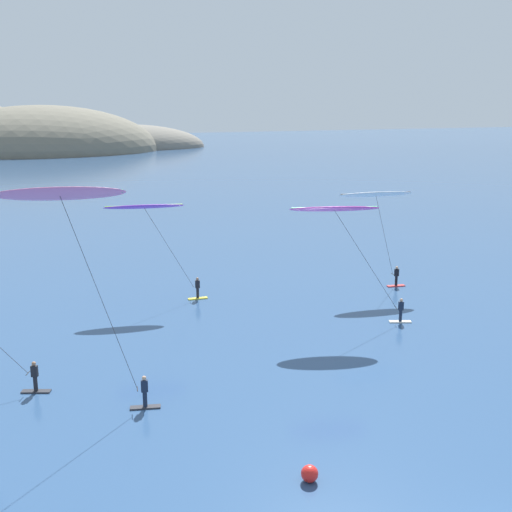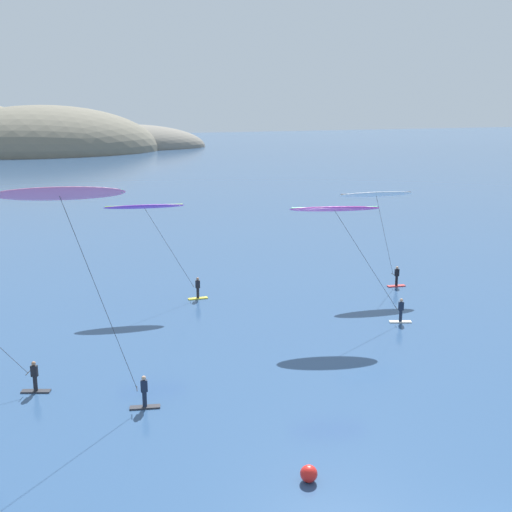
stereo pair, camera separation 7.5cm
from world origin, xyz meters
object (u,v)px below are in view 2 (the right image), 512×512
at_px(marker_buoy, 309,474).
at_px(kitesurfer_magenta, 339,216).
at_px(kitesurfer_pink, 66,210).
at_px(kitesurfer_white, 378,201).
at_px(kitesurfer_purple, 149,214).

bearing_deg(marker_buoy, kitesurfer_magenta, 57.20).
height_order(kitesurfer_pink, kitesurfer_magenta, kitesurfer_pink).
xyz_separation_m(kitesurfer_magenta, marker_buoy, (-10.27, -15.94, -7.19)).
distance_m(kitesurfer_white, kitesurfer_purple, 17.93).
bearing_deg(kitesurfer_magenta, marker_buoy, -122.80).
xyz_separation_m(kitesurfer_white, kitesurfer_purple, (-17.62, 3.28, -0.40)).
bearing_deg(kitesurfer_purple, kitesurfer_pink, -114.90).
relative_size(kitesurfer_purple, marker_buoy, 10.89).
relative_size(kitesurfer_pink, marker_buoy, 16.08).
distance_m(kitesurfer_pink, kitesurfer_white, 28.56).
distance_m(kitesurfer_pink, marker_buoy, 15.51).
bearing_deg(kitesurfer_pink, kitesurfer_purple, 65.10).
xyz_separation_m(kitesurfer_pink, kitesurfer_magenta, (17.91, 6.56, -2.52)).
relative_size(kitesurfer_magenta, kitesurfer_white, 1.05).
distance_m(kitesurfer_magenta, kitesurfer_white, 9.80).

